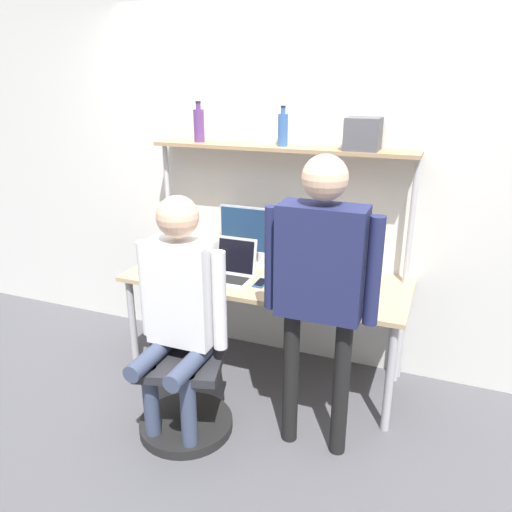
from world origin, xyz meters
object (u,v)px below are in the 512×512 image
(bottle_blue, at_px, (283,129))
(bottle_purple, at_px, (199,125))
(office_chair, at_px, (186,382))
(storage_box, at_px, (363,134))
(monitor, at_px, (262,234))
(cell_phone, at_px, (261,283))
(person_seated, at_px, (179,301))
(person_standing, at_px, (321,273))
(laptop, at_px, (233,267))

(bottle_blue, xyz_separation_m, bottle_purple, (-0.61, 0.00, 0.01))
(office_chair, xyz_separation_m, storage_box, (0.78, 0.94, 1.38))
(office_chair, relative_size, storage_box, 4.59)
(monitor, xyz_separation_m, office_chair, (-0.13, -0.93, -0.67))
(cell_phone, height_order, person_seated, person_seated)
(bottle_blue, bearing_deg, cell_phone, -91.63)
(person_seated, xyz_separation_m, person_standing, (0.75, 0.15, 0.22))
(person_seated, bearing_deg, storage_box, 52.02)
(monitor, distance_m, person_standing, 1.04)
(cell_phone, distance_m, office_chair, 0.78)
(monitor, height_order, cell_phone, monitor)
(bottle_purple, bearing_deg, person_seated, -70.16)
(laptop, relative_size, person_standing, 0.17)
(person_seated, distance_m, bottle_purple, 1.35)
(person_standing, bearing_deg, laptop, 144.19)
(office_chair, height_order, storage_box, storage_box)
(cell_phone, xyz_separation_m, bottle_blue, (0.01, 0.36, 0.94))
(monitor, relative_size, bottle_purple, 2.34)
(person_standing, bearing_deg, bottle_blue, 120.59)
(cell_phone, bearing_deg, bottle_purple, 149.02)
(office_chair, distance_m, person_seated, 0.56)
(bottle_blue, bearing_deg, person_standing, -59.41)
(laptop, height_order, person_seated, person_seated)
(cell_phone, relative_size, person_seated, 0.10)
(monitor, height_order, person_standing, person_standing)
(person_seated, distance_m, bottle_blue, 1.32)
(laptop, distance_m, person_standing, 0.93)
(laptop, relative_size, cell_phone, 1.93)
(bottle_purple, bearing_deg, bottle_blue, 0.00)
(laptop, distance_m, storage_box, 1.19)
(laptop, height_order, bottle_purple, bottle_purple)
(office_chair, distance_m, storage_box, 1.85)
(office_chair, height_order, bottle_blue, bottle_blue)
(cell_phone, relative_size, bottle_blue, 0.59)
(monitor, xyz_separation_m, person_standing, (0.63, -0.82, 0.11))
(bottle_blue, relative_size, storage_box, 1.23)
(office_chair, distance_m, bottle_blue, 1.70)
(person_seated, height_order, storage_box, storage_box)
(person_seated, height_order, bottle_purple, bottle_purple)
(laptop, relative_size, bottle_purple, 1.06)
(person_standing, xyz_separation_m, storage_box, (0.02, 0.84, 0.61))
(person_seated, distance_m, storage_box, 1.50)
(cell_phone, distance_m, person_standing, 0.77)
(bottle_purple, bearing_deg, monitor, -1.86)
(office_chair, bearing_deg, bottle_purple, 110.15)
(laptop, bearing_deg, person_standing, -35.81)
(laptop, xyz_separation_m, cell_phone, (0.22, -0.04, -0.07))
(monitor, bearing_deg, laptop, -106.83)
(person_seated, height_order, bottle_blue, bottle_blue)
(cell_phone, height_order, storage_box, storage_box)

